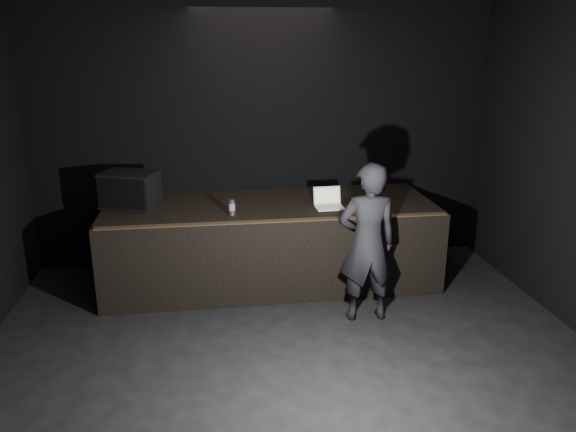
# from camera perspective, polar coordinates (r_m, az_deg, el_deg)

# --- Properties ---
(ground) EXTENTS (7.00, 7.00, 0.00)m
(ground) POSITION_cam_1_polar(r_m,az_deg,el_deg) (4.87, 2.03, -19.35)
(ground) COLOR black
(ground) RESTS_ON ground
(room_walls) EXTENTS (6.10, 7.10, 3.52)m
(room_walls) POSITION_cam_1_polar(r_m,az_deg,el_deg) (4.00, 2.34, 4.52)
(room_walls) COLOR black
(room_walls) RESTS_ON ground
(stage_riser) EXTENTS (4.00, 1.50, 1.00)m
(stage_riser) POSITION_cam_1_polar(r_m,az_deg,el_deg) (7.03, -1.80, -2.64)
(stage_riser) COLOR black
(stage_riser) RESTS_ON ground
(riser_lip) EXTENTS (3.92, 0.10, 0.01)m
(riser_lip) POSITION_cam_1_polar(r_m,az_deg,el_deg) (6.20, -1.12, -0.49)
(riser_lip) COLOR brown
(riser_lip) RESTS_ON stage_riser
(stage_monitor) EXTENTS (0.74, 0.63, 0.42)m
(stage_monitor) POSITION_cam_1_polar(r_m,az_deg,el_deg) (6.96, -15.80, 2.62)
(stage_monitor) COLOR black
(stage_monitor) RESTS_ON stage_riser
(cable) EXTENTS (0.82, 0.05, 0.02)m
(cable) POSITION_cam_1_polar(r_m,az_deg,el_deg) (7.26, -15.18, 1.63)
(cable) COLOR black
(cable) RESTS_ON stage_riser
(laptop) EXTENTS (0.34, 0.30, 0.23)m
(laptop) POSITION_cam_1_polar(r_m,az_deg,el_deg) (6.73, 4.13, 1.42)
(laptop) COLOR white
(laptop) RESTS_ON stage_riser
(beer_can) EXTENTS (0.08, 0.08, 0.18)m
(beer_can) POSITION_cam_1_polar(r_m,az_deg,el_deg) (6.43, -5.72, 0.88)
(beer_can) COLOR silver
(beer_can) RESTS_ON stage_riser
(plastic_cup) EXTENTS (0.09, 0.09, 0.11)m
(plastic_cup) POSITION_cam_1_polar(r_m,az_deg,el_deg) (6.98, 6.19, 1.90)
(plastic_cup) COLOR white
(plastic_cup) RESTS_ON stage_riser
(wii_remote) EXTENTS (0.06, 0.14, 0.03)m
(wii_remote) POSITION_cam_1_polar(r_m,az_deg,el_deg) (6.46, 8.43, 0.14)
(wii_remote) COLOR white
(wii_remote) RESTS_ON stage_riser
(person) EXTENTS (0.63, 0.42, 1.74)m
(person) POSITION_cam_1_polar(r_m,az_deg,el_deg) (5.98, 8.09, -2.73)
(person) COLOR black
(person) RESTS_ON ground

